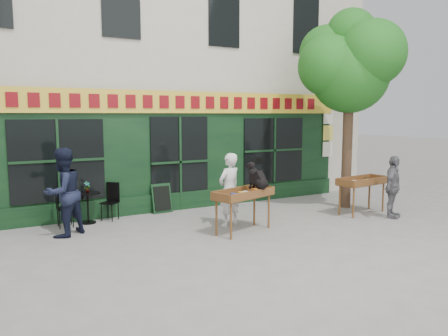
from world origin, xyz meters
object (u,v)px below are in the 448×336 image
Objects in this scene: man_right at (393,187)px; bistro_table at (88,202)px; woman at (229,190)px; book_cart_right at (362,183)px; dog at (258,175)px; book_cart_center at (243,196)px; man_left at (63,192)px.

man_right reaches higher than bistro_table.
woman is at bearing -32.70° from bistro_table.
woman is at bearing 163.50° from book_cart_right.
man_right is at bearing -26.94° from dog.
woman reaches higher than man_right.
man_right is at bearing 144.66° from woman.
woman is 4.31m from man_right.
man_right reaches higher than book_cart_right.
book_cart_right is 7.16m from bistro_table.
woman reaches higher than dog.
book_cart_right is at bearing 153.92° from woman.
woman is 1.12× the size of book_cart_right.
book_cart_center is 3.98m from man_left.
woman reaches higher than book_cart_center.
man_left is at bearing -32.11° from woman.
man_left is at bearing 160.51° from book_cart_right.
man_right is at bearing -75.65° from book_cart_right.
dog is 0.31× the size of man_left.
man_left is at bearing 135.73° from man_right.
bistro_table is (-6.71, 2.48, -0.28)m from book_cart_right.
dog is 0.88m from woman.
book_cart_right is at bearing 134.39° from man_left.
man_left is (-7.41, 1.58, 0.15)m from book_cart_right.
woman reaches higher than book_cart_right.
dog is 0.34× the size of woman.
man_right is 2.13× the size of bistro_table.
dog reaches higher than book_cart_center.
book_cart_right is 0.81m from man_right.
book_cart_right is (3.44, 0.10, -0.47)m from dog.
bistro_table is at bearing 122.14° from book_cart_center.
dog is at bearing 99.54° from woman.
book_cart_right is 7.58m from man_left.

